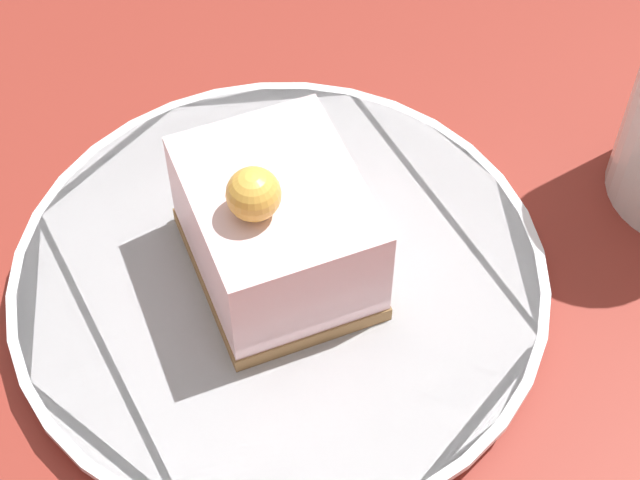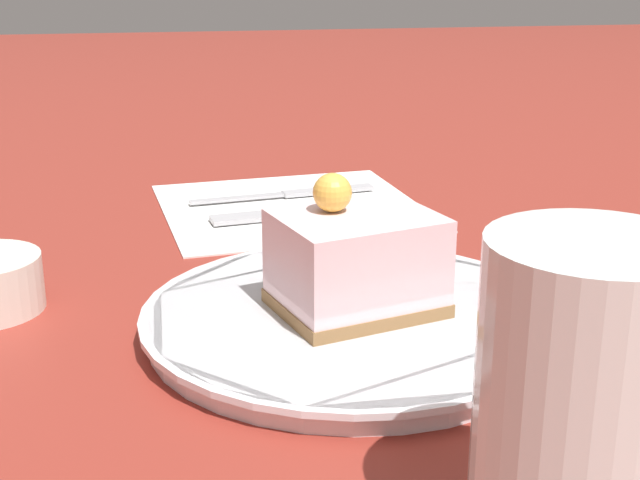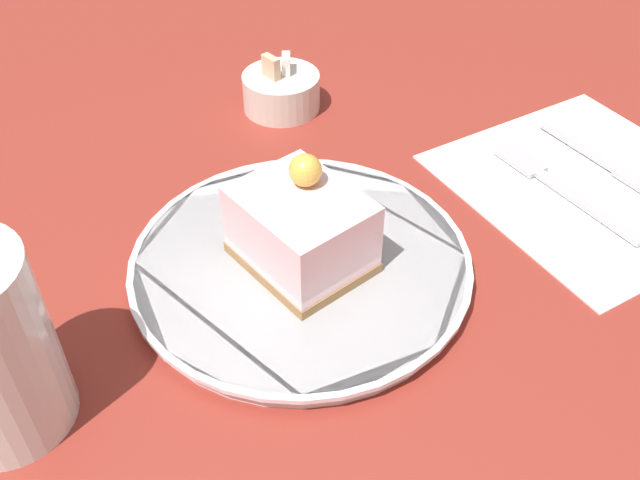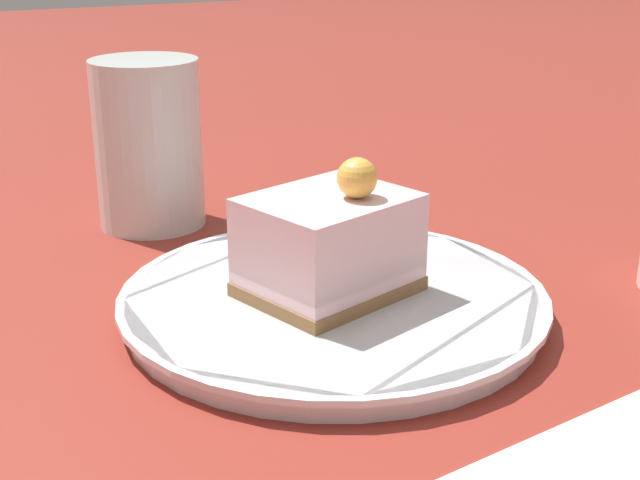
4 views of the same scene
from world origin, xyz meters
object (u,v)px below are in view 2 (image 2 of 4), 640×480
(fork, at_px, (284,214))
(drinking_glass, at_px, (582,402))
(knife, at_px, (300,193))
(cake_slice, at_px, (356,261))
(plate, at_px, (351,319))

(fork, height_order, drinking_glass, drinking_glass)
(knife, distance_m, drinking_glass, 0.53)
(cake_slice, bearing_deg, plate, 75.16)
(cake_slice, height_order, drinking_glass, drinking_glass)
(plate, bearing_deg, cake_slice, -89.00)
(plate, xyz_separation_m, cake_slice, (0.00, -0.00, 0.04))
(drinking_glass, bearing_deg, plate, 11.29)
(drinking_glass, bearing_deg, knife, 2.89)
(cake_slice, relative_size, fork, 0.70)
(plate, relative_size, knife, 1.45)
(fork, bearing_deg, knife, -28.85)
(fork, xyz_separation_m, knife, (0.07, -0.02, -0.00))
(cake_slice, relative_size, drinking_glass, 0.87)
(plate, height_order, fork, plate)
(plate, distance_m, drinking_glass, 0.23)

